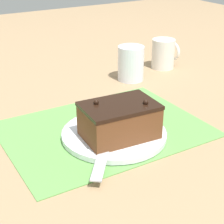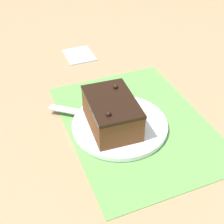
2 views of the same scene
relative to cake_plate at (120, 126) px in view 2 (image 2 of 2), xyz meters
The scene contains 6 objects.
ground_plane 0.05m from the cake_plate, 94.65° to the left, with size 3.00×3.00×0.00m, color #9E7F5B.
placemat_woven 0.05m from the cake_plate, 94.65° to the left, with size 0.46×0.34×0.00m, color #609E4C.
cake_plate is the anchor object (origin of this frame).
chocolate_cake 0.05m from the cake_plate, 89.98° to the right, with size 0.17×0.12×0.09m.
serving_knife 0.05m from the cake_plate, 144.71° to the right, with size 0.15×0.19×0.01m.
folded_napkin 0.40m from the cake_plate, behind, with size 0.11×0.09×0.01m, color silver.
Camera 2 is at (0.53, -0.28, 0.52)m, focal length 50.00 mm.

